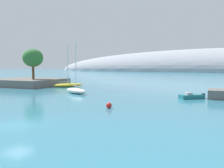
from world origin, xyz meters
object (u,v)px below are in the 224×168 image
at_px(sailboat_white_mid_mooring, 76,90).
at_px(motorboat_teal_foreground, 192,96).
at_px(tree_clump_shore, 33,58).
at_px(sailboat_yellow_near_shore, 68,85).
at_px(mooring_buoy_red, 109,105).

bearing_deg(sailboat_white_mid_mooring, motorboat_teal_foreground, -150.45).
distance_m(tree_clump_shore, motorboat_teal_foreground, 42.38).
height_order(sailboat_white_mid_mooring, motorboat_teal_foreground, sailboat_white_mid_mooring).
relative_size(sailboat_yellow_near_shore, motorboat_teal_foreground, 2.58).
height_order(tree_clump_shore, mooring_buoy_red, tree_clump_shore).
distance_m(tree_clump_shore, sailboat_yellow_near_shore, 12.09).
distance_m(sailboat_yellow_near_shore, mooring_buoy_red, 33.05).
relative_size(motorboat_teal_foreground, mooring_buoy_red, 5.58).
height_order(sailboat_yellow_near_shore, sailboat_white_mid_mooring, sailboat_yellow_near_shore).
bearing_deg(motorboat_teal_foreground, sailboat_white_mid_mooring, -36.62).
distance_m(sailboat_yellow_near_shore, motorboat_teal_foreground, 32.41).
distance_m(sailboat_white_mid_mooring, mooring_buoy_red, 18.03).
xyz_separation_m(sailboat_yellow_near_shore, sailboat_white_mid_mooring, (9.69, -11.54, 0.03)).
bearing_deg(tree_clump_shore, sailboat_white_mid_mooring, -28.19).
relative_size(tree_clump_shore, motorboat_teal_foreground, 1.95).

